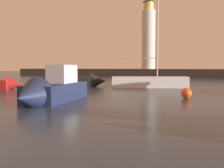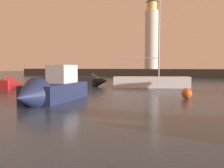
% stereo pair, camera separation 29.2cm
% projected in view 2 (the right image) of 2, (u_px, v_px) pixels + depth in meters
% --- Properties ---
extents(ground_plane, '(220.00, 220.00, 0.00)m').
position_uv_depth(ground_plane, '(163.00, 86.00, 30.35)').
color(ground_plane, '#2D3D51').
extents(breakwater, '(86.97, 5.81, 1.77)m').
position_uv_depth(breakwater, '(194.00, 73.00, 55.50)').
color(breakwater, '#423F3D').
rests_on(breakwater, ground_plane).
extents(lighthouse, '(2.94, 2.94, 15.82)m').
position_uv_depth(lighthouse, '(152.00, 35.00, 58.76)').
color(lighthouse, silver).
rests_on(lighthouse, breakwater).
extents(motorboat_3, '(7.28, 5.48, 2.53)m').
position_uv_depth(motorboat_3, '(76.00, 80.00, 29.13)').
color(motorboat_3, black).
rests_on(motorboat_3, ground_plane).
extents(motorboat_4, '(3.11, 7.36, 2.73)m').
position_uv_depth(motorboat_4, '(50.00, 90.00, 16.41)').
color(motorboat_4, '#1E284C').
rests_on(motorboat_4, ground_plane).
extents(sailboat_moored, '(8.08, 4.53, 12.05)m').
position_uv_depth(sailboat_moored, '(151.00, 82.00, 28.00)').
color(sailboat_moored, white).
rests_on(sailboat_moored, ground_plane).
extents(mooring_buoy, '(0.73, 0.73, 0.73)m').
position_uv_depth(mooring_buoy, '(187.00, 93.00, 18.18)').
color(mooring_buoy, '#EA5919').
rests_on(mooring_buoy, ground_plane).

